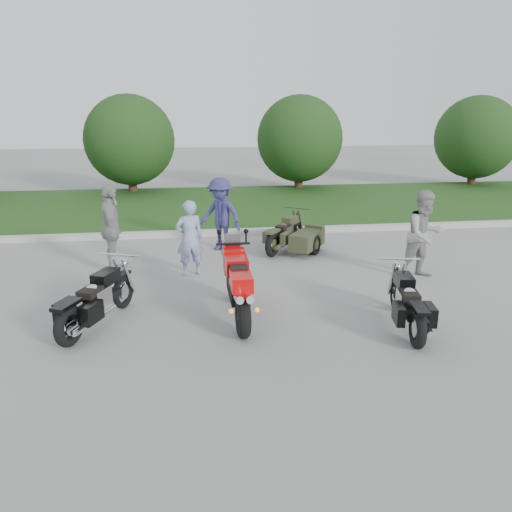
{
  "coord_description": "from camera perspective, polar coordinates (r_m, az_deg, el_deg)",
  "views": [
    {
      "loc": [
        -0.74,
        -7.58,
        3.39
      ],
      "look_at": [
        0.45,
        1.12,
        0.8
      ],
      "focal_mm": 35.0,
      "sensor_mm": 36.0,
      "label": 1
    }
  ],
  "objects": [
    {
      "name": "tree_mid_left",
      "position": [
        21.24,
        -14.25,
        12.7
      ],
      "size": [
        3.6,
        3.6,
        4.0
      ],
      "color": "#3F2B1C",
      "rests_on": "ground"
    },
    {
      "name": "person_back",
      "position": [
        10.97,
        -16.19,
        2.95
      ],
      "size": [
        0.68,
        1.19,
        1.91
      ],
      "primitive_type": "imported",
      "rotation": [
        0.0,
        0.0,
        1.78
      ],
      "color": "#9A9C96",
      "rests_on": "ground"
    },
    {
      "name": "tree_mid_right",
      "position": [
        21.64,
        5.0,
        13.19
      ],
      "size": [
        3.6,
        3.6,
        4.0
      ],
      "color": "#3F2B1C",
      "rests_on": "ground"
    },
    {
      "name": "tree_far_right",
      "position": [
        24.66,
        23.9,
        12.28
      ],
      "size": [
        3.6,
        3.6,
        4.0
      ],
      "color": "#3F2B1C",
      "rests_on": "ground"
    },
    {
      "name": "person_denim",
      "position": [
        12.35,
        -4.07,
        4.76
      ],
      "size": [
        1.33,
        1.26,
        1.81
      ],
      "primitive_type": "imported",
      "rotation": [
        0.0,
        0.0,
        -0.69
      ],
      "color": "navy",
      "rests_on": "ground"
    },
    {
      "name": "curb",
      "position": [
        14.0,
        -4.55,
        2.68
      ],
      "size": [
        60.0,
        0.3,
        0.15
      ],
      "primitive_type": "cube",
      "color": "#B6B3AB",
      "rests_on": "ground"
    },
    {
      "name": "ground",
      "position": [
        8.34,
        -2.04,
        -7.56
      ],
      "size": [
        80.0,
        80.0,
        0.0
      ],
      "primitive_type": "plane",
      "color": "#9FA09A",
      "rests_on": "ground"
    },
    {
      "name": "person_stripe",
      "position": [
        10.5,
        -7.6,
        2.03
      ],
      "size": [
        0.65,
        0.5,
        1.61
      ],
      "primitive_type": "imported",
      "rotation": [
        0.0,
        0.0,
        3.35
      ],
      "color": "#8C9ABE",
      "rests_on": "ground"
    },
    {
      "name": "cruiser_right",
      "position": [
        8.29,
        16.99,
        -5.42
      ],
      "size": [
        0.53,
        2.05,
        0.79
      ],
      "rotation": [
        0.0,
        0.0,
        -0.19
      ],
      "color": "black",
      "rests_on": "ground"
    },
    {
      "name": "grass_strip",
      "position": [
        18.06,
        -5.34,
        5.75
      ],
      "size": [
        60.0,
        8.0,
        0.14
      ],
      "primitive_type": "cube",
      "color": "#2F551D",
      "rests_on": "ground"
    },
    {
      "name": "cruiser_left",
      "position": [
        8.39,
        -17.92,
        -5.09
      ],
      "size": [
        0.98,
        2.04,
        0.83
      ],
      "rotation": [
        0.0,
        0.0,
        -0.41
      ],
      "color": "black",
      "rests_on": "ground"
    },
    {
      "name": "cruiser_sidecar",
      "position": [
        12.25,
        4.76,
        2.11
      ],
      "size": [
        1.66,
        1.91,
        0.79
      ],
      "rotation": [
        0.0,
        0.0,
        -0.62
      ],
      "color": "black",
      "rests_on": "ground"
    },
    {
      "name": "person_grey",
      "position": [
        10.8,
        18.68,
        2.32
      ],
      "size": [
        1.03,
        0.88,
        1.84
      ],
      "primitive_type": "imported",
      "rotation": [
        0.0,
        0.0,
        0.23
      ],
      "color": "#989993",
      "rests_on": "ground"
    },
    {
      "name": "sportbike_red",
      "position": [
        8.25,
        -2.09,
        -3.19
      ],
      "size": [
        0.37,
        2.22,
        1.06
      ],
      "rotation": [
        0.0,
        0.0,
        0.0
      ],
      "color": "black",
      "rests_on": "ground"
    }
  ]
}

